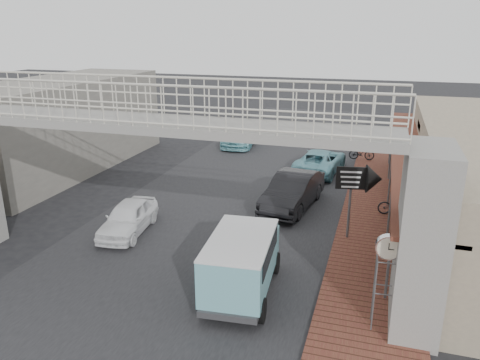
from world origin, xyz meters
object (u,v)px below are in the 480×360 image
Objects in this scene: angkot_curb at (320,161)px; white_hatchback at (128,218)px; angkot_van at (242,257)px; street_clock at (388,252)px; motorcycle_far at (362,152)px; dark_sedan at (293,191)px; motorcycle_near at (398,205)px; arrow_sign at (371,180)px; angkot_far at (242,135)px.

white_hatchback is at bearing 66.25° from angkot_curb.
angkot_van is 1.55× the size of street_clock.
motorcycle_far is at bearing 76.04° from angkot_van.
street_clock is (9.67, -3.57, 1.70)m from white_hatchback.
dark_sedan is 1.01× the size of angkot_curb.
motorcycle_far is (-2.00, 8.49, 0.01)m from motorcycle_near.
arrow_sign is (0.86, -11.32, 1.89)m from motorcycle_far.
angkot_far is at bearing 33.78° from motorcycle_near.
angkot_curb is (0.42, 5.78, -0.13)m from dark_sedan.
motorcycle_far is at bearing 51.26° from white_hatchback.
white_hatchback is at bearing -178.23° from arrow_sign.
dark_sedan is 12.02m from angkot_far.
angkot_van reaches higher than dark_sedan.
angkot_curb is 7.75m from angkot_far.
angkot_far is 1.68× the size of arrow_sign.
street_clock reaches higher than dark_sedan.
arrow_sign reaches higher than dark_sedan.
dark_sedan is at bearing 159.71° from motorcycle_far.
street_clock is (1.49, -16.87, 1.76)m from motorcycle_far.
white_hatchback is 9.43m from arrow_sign.
angkot_curb is 1.75× the size of street_clock.
angkot_curb is at bearing 93.57° from dark_sedan.
angkot_van is at bearing -35.22° from white_hatchback.
motorcycle_near is at bearing 18.16° from white_hatchback.
motorcycle_far is (8.15, -1.89, -0.16)m from angkot_far.
angkot_van is (-0.06, -7.56, 0.46)m from dark_sedan.
angkot_curb is at bearing 82.94° from angkot_van.
motorcycle_far is 0.56× the size of street_clock.
street_clock is at bearing -94.09° from arrow_sign.
motorcycle_near is (4.57, 7.80, -0.70)m from angkot_van.
motorcycle_far is at bearing 92.10° from street_clock.
angkot_van is at bearing -82.72° from dark_sedan.
dark_sedan is at bearing 31.75° from white_hatchback.
white_hatchback is 15.19m from angkot_far.
white_hatchback is 1.36× the size of street_clock.
white_hatchback is 2.42× the size of motorcycle_far.
motorcycle_far is at bearing 81.71° from dark_sedan.
white_hatchback is at bearing 144.18° from motorcycle_far.
white_hatchback is 7.28m from dark_sedan.
angkot_van reaches higher than motorcycle_near.
white_hatchback is at bearing -92.25° from angkot_far.
angkot_curb is at bearing -40.72° from angkot_far.
angkot_van is at bearing 94.61° from angkot_curb.
white_hatchback is 11.25m from motorcycle_near.
motorcycle_near is (4.51, 0.24, -0.24)m from dark_sedan.
angkot_curb is (6.09, 10.36, 0.03)m from white_hatchback.
motorcycle_far is (2.57, 16.29, -0.69)m from angkot_van.
arrow_sign is at bearing 93.57° from street_clock.
street_clock reaches higher than angkot_van.
motorcycle_near is 1.12× the size of motorcycle_far.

